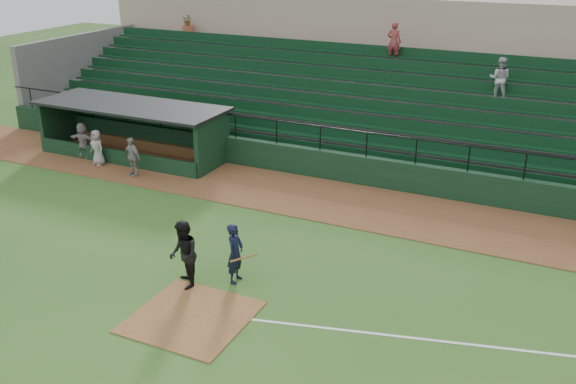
% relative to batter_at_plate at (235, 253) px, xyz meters
% --- Properties ---
extents(ground, '(90.00, 90.00, 0.00)m').
position_rel_batter_at_plate_xyz_m(ground, '(-0.12, -1.18, -0.91)').
color(ground, '#30591C').
rests_on(ground, ground).
extents(warning_track, '(40.00, 4.00, 0.03)m').
position_rel_batter_at_plate_xyz_m(warning_track, '(-0.12, 6.82, -0.90)').
color(warning_track, brown).
rests_on(warning_track, ground).
extents(home_plate_dirt, '(3.00, 3.00, 0.03)m').
position_rel_batter_at_plate_xyz_m(home_plate_dirt, '(-0.12, -2.18, -0.90)').
color(home_plate_dirt, brown).
rests_on(home_plate_dirt, ground).
extents(foul_line, '(17.49, 4.44, 0.01)m').
position_rel_batter_at_plate_xyz_m(foul_line, '(7.88, 0.02, -0.91)').
color(foul_line, white).
rests_on(foul_line, ground).
extents(stadium_structure, '(38.00, 13.08, 6.40)m').
position_rel_batter_at_plate_xyz_m(stadium_structure, '(-0.12, 15.27, 1.39)').
color(stadium_structure, black).
rests_on(stadium_structure, ground).
extents(dugout, '(8.90, 3.20, 2.42)m').
position_rel_batter_at_plate_xyz_m(dugout, '(-9.87, 8.37, 0.42)').
color(dugout, black).
rests_on(dugout, ground).
extents(batter_at_plate, '(1.04, 0.72, 1.83)m').
position_rel_batter_at_plate_xyz_m(batter_at_plate, '(0.00, 0.00, 0.00)').
color(batter_at_plate, black).
rests_on(batter_at_plate, ground).
extents(umpire, '(1.23, 1.25, 2.04)m').
position_rel_batter_at_plate_xyz_m(umpire, '(-1.17, -0.90, 0.11)').
color(umpire, black).
rests_on(umpire, ground).
extents(dugout_player_a, '(1.05, 0.64, 1.67)m').
position_rel_batter_at_plate_xyz_m(dugout_player_a, '(-8.23, 5.74, -0.05)').
color(dugout_player_a, '#9C9792').
rests_on(dugout_player_a, warning_track).
extents(dugout_player_b, '(0.87, 0.67, 1.58)m').
position_rel_batter_at_plate_xyz_m(dugout_player_b, '(-10.49, 6.20, -0.10)').
color(dugout_player_b, '#A09B96').
rests_on(dugout_player_b, warning_track).
extents(dugout_player_c, '(1.58, 0.61, 1.67)m').
position_rel_batter_at_plate_xyz_m(dugout_player_c, '(-11.64, 6.62, -0.05)').
color(dugout_player_c, gray).
rests_on(dugout_player_c, warning_track).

